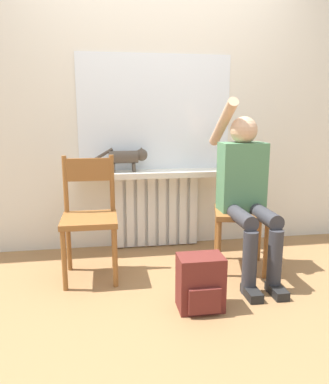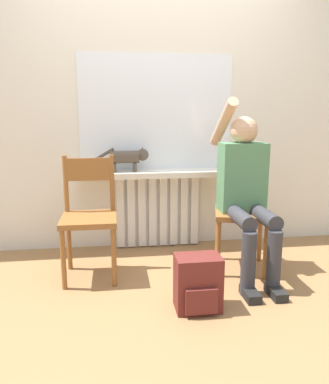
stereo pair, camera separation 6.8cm
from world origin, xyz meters
name	(u,v)px [view 1 (the left image)]	position (x,y,z in m)	size (l,w,h in m)	color
ground_plane	(182,307)	(0.00, 0.00, 0.00)	(12.00, 12.00, 0.00)	olive
wall_with_window	(154,96)	(0.00, 1.23, 1.35)	(7.00, 0.06, 2.70)	silver
radiator	(156,211)	(0.00, 1.15, 0.33)	(0.77, 0.08, 0.66)	silver
windowsill	(157,174)	(0.00, 1.08, 0.69)	(1.40, 0.24, 0.05)	silver
window_glass	(155,113)	(0.00, 1.20, 1.21)	(1.34, 0.01, 0.99)	white
chair_left	(89,215)	(-0.58, 0.58, 0.47)	(0.40, 0.40, 0.90)	brown
chair_right	(241,209)	(0.59, 0.58, 0.47)	(0.49, 0.49, 0.90)	brown
person	(246,187)	(0.58, 0.46, 0.67)	(0.36, 0.99, 1.32)	#333338
cat	(128,157)	(-0.25, 1.08, 0.84)	(0.46, 0.11, 0.21)	#4C4238
backpack	(201,283)	(0.11, -0.03, 0.17)	(0.28, 0.22, 0.35)	maroon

